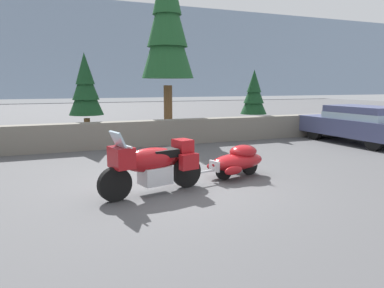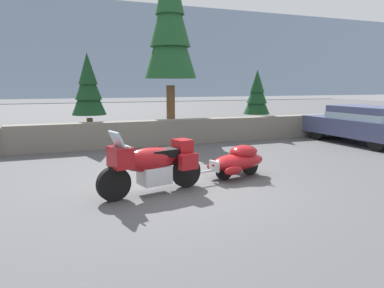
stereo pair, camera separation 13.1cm
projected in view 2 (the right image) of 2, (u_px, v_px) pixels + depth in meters
The scene contains 9 objects.
ground_plane at pixel (178, 185), 7.94m from camera, with size 80.00×80.00×0.00m, color #4C4C4F.
stone_guard_wall at pixel (136, 134), 12.87m from camera, with size 24.00×0.60×0.91m.
distant_ridgeline at pixel (60, 63), 94.45m from camera, with size 240.00×80.00×16.00m, color #7F93AD.
touring_motorcycle at pixel (152, 164), 7.21m from camera, with size 2.28×1.07×1.33m.
car_shaped_trailer at pixel (238, 160), 8.55m from camera, with size 2.22×1.05×0.76m.
sedan_at_right_edge at pixel (363, 123), 13.38m from camera, with size 2.01×4.57×1.41m.
pine_tree_tall at pixel (170, 21), 14.33m from camera, with size 2.11×2.11×7.50m.
pine_tree_secondary at pixel (88, 87), 13.16m from camera, with size 1.25×1.25×3.34m.
pine_tree_far_right at pixel (257, 94), 15.61m from camera, with size 1.14×1.14×2.83m.
Camera 2 is at (-2.47, -7.28, 2.18)m, focal length 33.70 mm.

